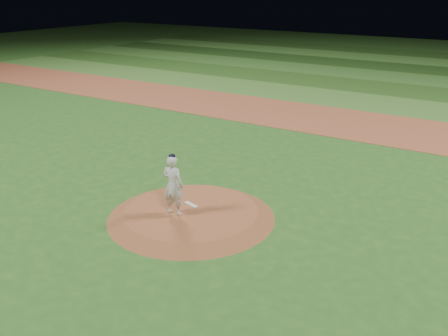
% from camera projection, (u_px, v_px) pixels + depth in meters
% --- Properties ---
extents(ground, '(120.00, 120.00, 0.00)m').
position_uv_depth(ground, '(191.00, 217.00, 16.44)').
color(ground, '#28581C').
rests_on(ground, ground).
extents(infield_dirt_band, '(70.00, 6.00, 0.02)m').
position_uv_depth(infield_dirt_band, '(341.00, 122.00, 27.48)').
color(infield_dirt_band, brown).
rests_on(infield_dirt_band, ground).
extents(outfield_stripe_0, '(70.00, 5.00, 0.02)m').
position_uv_depth(outfield_stripe_0, '(371.00, 103.00, 31.82)').
color(outfield_stripe_0, '#3C7028').
rests_on(outfield_stripe_0, ground).
extents(outfield_stripe_1, '(70.00, 5.00, 0.02)m').
position_uv_depth(outfield_stripe_1, '(392.00, 89.00, 35.77)').
color(outfield_stripe_1, '#254E19').
rests_on(outfield_stripe_1, ground).
extents(outfield_stripe_2, '(70.00, 5.00, 0.02)m').
position_uv_depth(outfield_stripe_2, '(409.00, 78.00, 39.71)').
color(outfield_stripe_2, '#346625').
rests_on(outfield_stripe_2, ground).
extents(outfield_stripe_3, '(70.00, 5.00, 0.02)m').
position_uv_depth(outfield_stripe_3, '(423.00, 69.00, 43.65)').
color(outfield_stripe_3, '#1E4115').
rests_on(outfield_stripe_3, ground).
extents(outfield_stripe_4, '(70.00, 5.00, 0.02)m').
position_uv_depth(outfield_stripe_4, '(435.00, 62.00, 47.60)').
color(outfield_stripe_4, '#3D772B').
rests_on(outfield_stripe_4, ground).
extents(outfield_stripe_5, '(70.00, 5.00, 0.02)m').
position_uv_depth(outfield_stripe_5, '(445.00, 56.00, 51.54)').
color(outfield_stripe_5, '#224B18').
rests_on(outfield_stripe_5, ground).
extents(pitchers_mound, '(5.50, 5.50, 0.25)m').
position_uv_depth(pitchers_mound, '(191.00, 214.00, 16.40)').
color(pitchers_mound, brown).
rests_on(pitchers_mound, ground).
extents(pitching_rubber, '(0.60, 0.30, 0.03)m').
position_uv_depth(pitching_rubber, '(191.00, 205.00, 16.74)').
color(pitching_rubber, silver).
rests_on(pitching_rubber, pitchers_mound).
extents(rosin_bag, '(0.14, 0.14, 0.08)m').
position_uv_depth(rosin_bag, '(175.00, 189.00, 17.93)').
color(rosin_bag, silver).
rests_on(rosin_bag, pitchers_mound).
extents(pitcher_on_mound, '(0.77, 0.55, 2.04)m').
position_uv_depth(pitcher_on_mound, '(173.00, 185.00, 15.77)').
color(pitcher_on_mound, silver).
rests_on(pitcher_on_mound, pitchers_mound).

